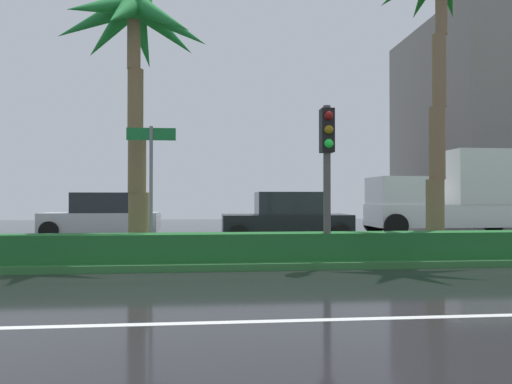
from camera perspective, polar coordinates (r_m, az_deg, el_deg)
The scene contains 10 objects.
ground_plane at distance 13.14m, azimuth -15.55°, elevation -7.56°, with size 90.00×42.00×0.10m, color black.
near_lane_divider_stripe at distance 6.45m, azimuth -26.68°, elevation -14.29°, with size 81.00×0.14×0.01m, color white.
median_strip at distance 12.15m, azimuth -16.37°, elevation -7.53°, with size 85.50×4.00×0.15m, color #2D6B33.
median_hedge at distance 10.75m, azimuth -17.76°, elevation -6.41°, with size 76.50×0.70×0.60m.
palm_tree_centre_left at distance 12.55m, azimuth -14.31°, elevation 17.13°, with size 3.81×3.69×6.57m.
traffic_signal_median_right at distance 10.55m, azimuth 8.50°, elevation 4.55°, with size 0.28×0.43×3.40m.
street_name_sign at distance 11.04m, azimuth -12.43°, elevation 2.19°, with size 1.10×0.08×3.00m.
car_in_traffic_second at distance 19.14m, azimuth -17.83°, elevation -2.75°, with size 4.30×2.02×1.72m.
car_in_traffic_third at distance 16.21m, azimuth 3.76°, elevation -3.17°, with size 4.30×2.02×1.72m.
box_truck_lead at distance 21.09m, azimuth 22.16°, elevation -0.58°, with size 6.40×2.64×3.46m.
Camera 1 is at (2.25, -3.85, 1.53)m, focal length 33.46 mm.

